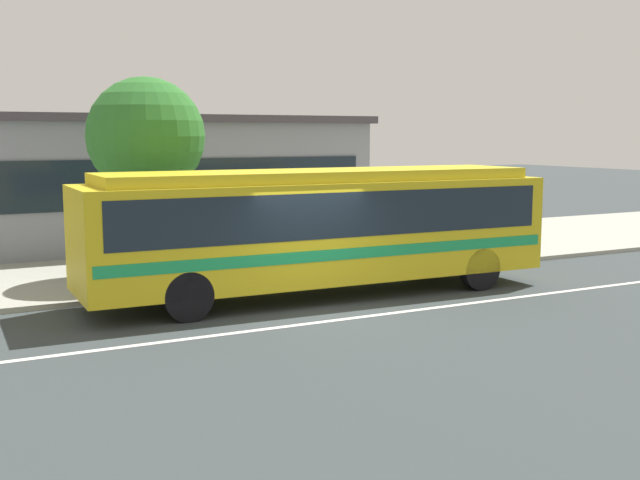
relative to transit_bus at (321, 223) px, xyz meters
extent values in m
plane|color=#333A3C|center=(-0.90, -1.48, -1.66)|extent=(120.00, 120.00, 0.00)
cube|color=#9B9B8E|center=(-0.90, 5.35, -1.60)|extent=(60.00, 8.00, 0.12)
cube|color=silver|center=(-0.90, -2.28, -1.66)|extent=(56.00, 0.16, 0.01)
cube|color=gold|center=(-0.02, 0.00, -0.14)|extent=(10.81, 2.74, 2.19)
cube|color=gold|center=(-0.02, 0.00, 1.07)|extent=(9.94, 2.42, 0.24)
cube|color=#19232D|center=(-0.02, 0.00, 0.30)|extent=(10.17, 2.75, 0.96)
cube|color=#1B9552|center=(-0.02, 0.00, -0.53)|extent=(10.60, 2.76, 0.24)
cube|color=#19232D|center=(5.31, -0.14, 0.30)|extent=(0.18, 2.17, 1.05)
cylinder|color=black|center=(3.67, 1.00, -1.16)|extent=(1.01, 0.31, 1.00)
cylinder|color=black|center=(3.61, -1.19, -1.16)|extent=(1.01, 0.31, 1.00)
cylinder|color=black|center=(-3.43, 1.18, -1.16)|extent=(1.01, 0.31, 1.00)
cylinder|color=black|center=(-3.48, -1.00, -1.16)|extent=(1.01, 0.31, 1.00)
cylinder|color=#37323D|center=(-1.30, 3.02, -1.13)|extent=(0.14, 0.14, 0.82)
cylinder|color=#37323D|center=(-1.14, 3.03, -1.13)|extent=(0.14, 0.14, 0.82)
cylinder|color=#42924B|center=(-1.22, 3.03, -0.42)|extent=(0.36, 0.36, 0.60)
sphere|color=#E39F63|center=(-1.22, 3.03, -0.02)|extent=(0.20, 0.20, 0.20)
cylinder|color=#313A36|center=(-3.01, 3.22, -1.11)|extent=(0.14, 0.14, 0.86)
cylinder|color=#313A36|center=(-3.13, 3.12, -1.11)|extent=(0.14, 0.14, 0.86)
cylinder|color=#C5313A|center=(-3.07, 3.17, -0.36)|extent=(0.48, 0.48, 0.64)
sphere|color=tan|center=(-3.07, 3.17, 0.08)|extent=(0.24, 0.24, 0.24)
cylinder|color=#3A283B|center=(-2.04, 3.58, -1.09)|extent=(0.14, 0.14, 0.90)
cylinder|color=#3A283B|center=(-1.94, 3.45, -1.09)|extent=(0.14, 0.14, 0.90)
cylinder|color=green|center=(-1.99, 3.52, -0.34)|extent=(0.47, 0.47, 0.60)
sphere|color=#BEA790|center=(-1.99, 3.52, 0.07)|extent=(0.22, 0.22, 0.22)
cylinder|color=brown|center=(-2.96, 3.60, -0.31)|extent=(0.29, 0.29, 2.47)
sphere|color=#2D6D2A|center=(-2.96, 3.60, 1.94)|extent=(2.89, 2.89, 2.89)
cube|color=gray|center=(-1.36, 11.42, 0.35)|extent=(14.17, 8.28, 4.01)
cube|color=#19232D|center=(-1.36, 7.26, 0.55)|extent=(13.03, 0.04, 1.44)
cube|color=#433D46|center=(-1.36, 11.42, 2.47)|extent=(14.57, 8.68, 0.24)
camera|label=1|loc=(-8.18, -15.44, 1.98)|focal=43.79mm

